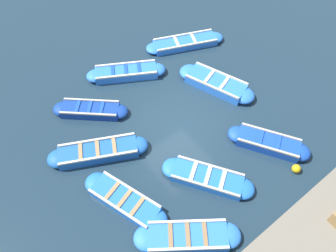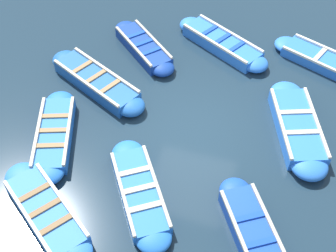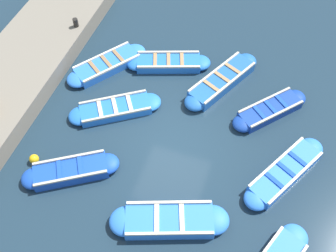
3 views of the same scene
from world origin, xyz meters
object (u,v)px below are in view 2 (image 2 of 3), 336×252
boat_outer_right (97,82)px  boat_alongside (54,135)px  boat_stern_in (331,64)px  boat_centre (143,47)px  boat_near_quay (46,212)px  boat_drifting (140,192)px  boat_outer_left (222,43)px  boat_inner_gap (254,234)px  boat_broadside (297,127)px

boat_outer_right → boat_alongside: bearing=-7.2°
boat_stern_in → boat_centre: bearing=-80.9°
boat_near_quay → boat_drifting: size_ratio=1.00×
boat_outer_left → boat_drifting: 6.19m
boat_centre → boat_inner_gap: bearing=39.1°
boat_broadside → boat_stern_in: size_ratio=0.94×
boat_near_quay → boat_drifting: 2.22m
boat_broadside → boat_alongside: 6.50m
boat_near_quay → boat_alongside: boat_near_quay is taller
boat_broadside → boat_inner_gap: size_ratio=1.20×
boat_centre → boat_outer_left: boat_outer_left is taller
boat_alongside → boat_broadside: bearing=109.1°
boat_alongside → boat_inner_gap: bearing=76.1°
boat_inner_gap → boat_near_quay: 4.77m
boat_inner_gap → boat_near_quay: (0.84, -4.69, -0.02)m
boat_near_quay → boat_alongside: 2.40m
boat_outer_left → boat_alongside: (5.09, -3.41, -0.02)m
boat_outer_right → boat_stern_in: boat_outer_right is taller
boat_drifting → boat_outer_right: bearing=-142.6°
boat_near_quay → boat_stern_in: size_ratio=0.84×
boat_inner_gap → boat_outer_left: 6.83m
boat_outer_right → boat_alongside: size_ratio=1.10×
boat_inner_gap → boat_near_quay: size_ratio=0.94×
boat_outer_left → boat_near_quay: bearing=-19.0°
boat_stern_in → boat_outer_left: bearing=-89.8°
boat_broadside → boat_inner_gap: 3.56m
boat_broadside → boat_outer_right: bearing=-90.8°
boat_outer_left → boat_inner_gap: bearing=18.5°
boat_stern_in → boat_drifting: (6.17, -4.07, 0.00)m
boat_centre → boat_near_quay: bearing=-1.4°
boat_near_quay → boat_outer_right: 4.48m
boat_near_quay → boat_outer_left: bearing=161.0°
boat_alongside → boat_stern_in: 8.54m
boat_near_quay → boat_outer_right: bearing=-172.1°
boat_outer_right → boat_outer_left: 4.26m
boat_outer_right → boat_outer_left: size_ratio=1.06×
boat_broadside → boat_drifting: bearing=-46.4°
boat_near_quay → boat_alongside: (-2.22, -0.90, -0.00)m
boat_broadside → boat_near_quay: boat_broadside is taller
boat_inner_gap → boat_outer_left: boat_inner_gap is taller
boat_near_quay → boat_outer_left: boat_outer_left is taller
boat_outer_right → boat_drifting: bearing=37.4°
boat_inner_gap → boat_outer_right: size_ratio=0.83×
boat_alongside → boat_stern_in: boat_alongside is taller
boat_broadside → boat_centre: size_ratio=1.31×
boat_centre → boat_outer_right: bearing=-21.6°
boat_near_quay → boat_drifting: (-1.16, 1.89, -0.01)m
boat_centre → boat_stern_in: size_ratio=0.72×
boat_outer_left → boat_alongside: bearing=-33.8°
boat_broadside → boat_drifting: (3.19, -3.36, -0.05)m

